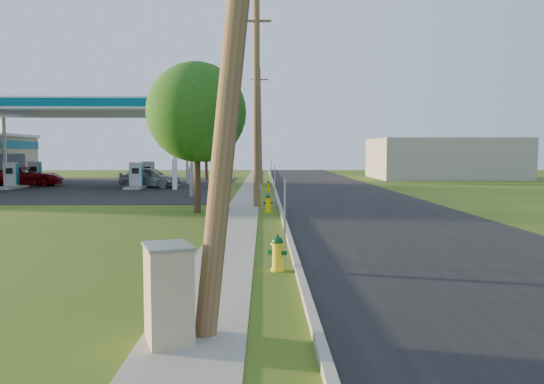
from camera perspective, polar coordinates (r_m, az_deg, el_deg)
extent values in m
plane|color=#2D4510|center=(8.86, 0.82, -13.03)|extent=(140.00, 140.00, 0.00)
cube|color=black|center=(19.24, 13.46, -3.67)|extent=(8.00, 120.00, 0.02)
cube|color=gray|center=(18.65, 1.44, -3.60)|extent=(0.15, 120.00, 0.15)
cube|color=gray|center=(18.67, -3.94, -3.78)|extent=(1.50, 120.00, 0.03)
cube|color=black|center=(43.49, -22.11, 0.53)|extent=(26.00, 28.00, 0.02)
cylinder|color=brown|center=(25.56, -1.68, 9.38)|extent=(0.32, 0.32, 9.80)
cube|color=brown|center=(26.19, -1.70, 17.91)|extent=(1.40, 0.10, 0.10)
cylinder|color=brown|center=(43.51, -1.35, 7.09)|extent=(0.49, 0.32, 9.50)
cube|color=brown|center=(43.85, -1.36, 11.99)|extent=(1.40, 0.10, 0.12)
cube|color=gray|center=(12.77, 1.39, -3.07)|extent=(0.05, 0.04, 2.00)
cube|color=gray|center=(24.52, 0.30, 0.47)|extent=(0.05, 0.04, 2.00)
cube|color=gray|center=(36.70, -0.09, 1.75)|extent=(0.05, 0.04, 2.00)
cylinder|color=silver|center=(48.64, -26.85, 3.98)|extent=(0.36, 0.36, 5.50)
cylinder|color=silver|center=(37.68, -10.46, 4.41)|extent=(0.36, 0.36, 5.50)
cylinder|color=silver|center=(44.20, -9.03, 4.40)|extent=(0.36, 0.36, 5.50)
cube|color=silver|center=(42.85, -19.81, 8.49)|extent=(18.00, 9.00, 0.90)
cube|color=#00576F|center=(42.85, -19.81, 8.49)|extent=(18.15, 9.15, 0.63)
cube|color=silver|center=(42.83, -19.80, 8.07)|extent=(18.18, 9.18, 0.10)
cube|color=gray|center=(42.64, -26.21, 0.44)|extent=(1.20, 3.20, 0.18)
cube|color=#9EA0A3|center=(42.59, -26.26, 1.73)|extent=(0.90, 0.50, 1.70)
cube|color=#00576F|center=(42.59, -26.26, 1.73)|extent=(0.94, 0.40, 1.50)
cube|color=black|center=(42.34, -26.43, 2.05)|extent=(0.50, 0.02, 0.40)
cube|color=gray|center=(39.63, -14.37, 0.49)|extent=(1.20, 3.20, 0.18)
cube|color=#9EA0A3|center=(39.58, -14.40, 1.87)|extent=(0.90, 0.50, 1.70)
cube|color=#00576F|center=(39.58, -14.40, 1.87)|extent=(0.94, 0.40, 1.50)
cube|color=black|center=(39.31, -14.50, 2.22)|extent=(0.50, 0.02, 0.40)
cube|color=gray|center=(46.28, -24.10, 0.78)|extent=(1.20, 3.20, 0.18)
cube|color=#9EA0A3|center=(46.24, -24.14, 1.96)|extent=(0.90, 0.50, 1.70)
cube|color=#00576F|center=(46.24, -24.14, 1.96)|extent=(0.94, 0.40, 1.50)
cube|color=black|center=(45.98, -24.28, 2.26)|extent=(0.50, 0.02, 0.40)
cube|color=gray|center=(43.53, -13.15, 0.84)|extent=(1.20, 3.20, 0.18)
cube|color=#9EA0A3|center=(43.48, -13.17, 2.10)|extent=(0.90, 0.50, 1.70)
cube|color=#00576F|center=(43.48, -13.17, 2.10)|extent=(0.94, 0.40, 1.50)
cube|color=black|center=(43.21, -13.25, 2.42)|extent=(0.50, 0.02, 0.40)
cylinder|color=gray|center=(31.25, -8.71, 4.00)|extent=(0.24, 0.24, 5.00)
cube|color=silver|center=(31.40, -8.78, 10.04)|extent=(0.30, 2.00, 2.00)
cube|color=#00576F|center=(31.49, -8.80, 11.48)|extent=(0.34, 2.04, 0.50)
cube|color=#A19689|center=(56.49, 18.01, 3.45)|extent=(14.00, 10.00, 4.00)
cylinder|color=#3A2617|center=(23.22, -8.06, 1.89)|extent=(0.30, 0.30, 3.35)
sphere|color=#1C4D0E|center=(23.26, -8.13, 8.50)|extent=(4.29, 4.29, 4.29)
sphere|color=#1C4D0E|center=(22.88, -7.20, 6.90)|extent=(2.95, 2.95, 2.95)
cylinder|color=#3A2617|center=(50.21, -7.10, 3.41)|extent=(0.30, 0.30, 3.75)
sphere|color=#1C4D0E|center=(50.25, -7.13, 6.83)|extent=(4.81, 4.81, 4.81)
sphere|color=#1C4D0E|center=(49.88, -6.70, 5.99)|extent=(3.30, 3.30, 3.30)
cylinder|color=yellow|center=(11.91, 0.61, -8.33)|extent=(0.31, 0.31, 0.07)
cylinder|color=yellow|center=(11.85, 0.61, -6.94)|extent=(0.24, 0.24, 0.66)
cylinder|color=yellow|center=(11.80, 0.61, -5.58)|extent=(0.31, 0.31, 0.04)
sphere|color=#093D18|center=(11.79, 0.61, -5.37)|extent=(0.25, 0.25, 0.25)
cylinder|color=#093D18|center=(11.77, 0.61, -4.74)|extent=(0.05, 0.05, 0.07)
cylinder|color=#093D18|center=(11.70, 0.31, -6.65)|extent=(0.16, 0.17, 0.12)
cylinder|color=#093D18|center=(11.89, -0.08, -6.47)|extent=(0.14, 0.14, 0.10)
cylinder|color=#093D18|center=(11.78, 1.30, -6.58)|extent=(0.14, 0.14, 0.10)
cylinder|color=#FFD300|center=(23.31, -0.43, -2.11)|extent=(0.31, 0.31, 0.07)
cylinder|color=#FFD300|center=(23.28, -0.43, -1.39)|extent=(0.24, 0.24, 0.65)
cylinder|color=#FFD300|center=(23.25, -0.43, -0.70)|extent=(0.31, 0.31, 0.04)
sphere|color=#0C3821|center=(23.25, -0.43, -0.59)|extent=(0.25, 0.25, 0.25)
cylinder|color=#0C3821|center=(23.24, -0.43, -0.27)|extent=(0.05, 0.05, 0.07)
cylinder|color=#0C3821|center=(23.12, -0.39, -1.21)|extent=(0.13, 0.14, 0.12)
cylinder|color=#0C3821|center=(23.25, -0.81, -1.18)|extent=(0.12, 0.11, 0.10)
cylinder|color=#0C3821|center=(23.29, -0.06, -1.17)|extent=(0.12, 0.11, 0.10)
cylinder|color=#E1AA00|center=(36.11, -0.39, 0.16)|extent=(0.26, 0.26, 0.06)
cylinder|color=#E1AA00|center=(36.09, -0.39, 0.56)|extent=(0.20, 0.20, 0.56)
cylinder|color=#E1AA00|center=(36.08, -0.39, 0.94)|extent=(0.26, 0.26, 0.04)
sphere|color=#093815|center=(36.07, -0.39, 1.00)|extent=(0.21, 0.21, 0.21)
cylinder|color=#093815|center=(36.07, -0.39, 1.17)|extent=(0.05, 0.05, 0.06)
cylinder|color=#093815|center=(35.96, -0.43, 0.66)|extent=(0.12, 0.13, 0.10)
cylinder|color=#093815|center=(36.12, -0.59, 0.68)|extent=(0.11, 0.10, 0.08)
cylinder|color=#093815|center=(36.06, -0.19, 0.67)|extent=(0.11, 0.10, 0.08)
cube|color=tan|center=(7.56, -11.07, -10.87)|extent=(0.80, 0.92, 1.34)
cube|color=gray|center=(7.41, -11.15, -5.70)|extent=(0.85, 0.97, 0.04)
imported|color=#6F0406|center=(45.36, -24.84, 1.52)|extent=(5.63, 3.09, 1.49)
imported|color=#A1A4A8|center=(40.58, -13.01, 1.56)|extent=(4.87, 3.00, 1.55)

